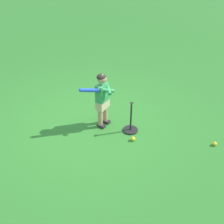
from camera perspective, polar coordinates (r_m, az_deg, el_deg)
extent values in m
plane|color=#2D7528|center=(5.59, -4.29, -2.19)|extent=(40.00, 40.00, 0.00)
cube|color=#232328|center=(5.57, -1.19, -1.93)|extent=(0.14, 0.17, 0.05)
cylinder|color=tan|center=(5.47, -1.39, -0.28)|extent=(0.09, 0.09, 0.34)
cube|color=#232328|center=(5.45, -2.18, -2.80)|extent=(0.14, 0.17, 0.05)
cylinder|color=tan|center=(5.36, -2.39, -1.14)|extent=(0.09, 0.09, 0.34)
cube|color=#C6B284|center=(5.28, -1.93, 1.54)|extent=(0.31, 0.24, 0.16)
cube|color=#339351|center=(5.15, -1.99, 3.90)|extent=(0.29, 0.23, 0.34)
sphere|color=tan|center=(5.01, -2.05, 6.73)|extent=(0.17, 0.17, 0.17)
ellipsoid|color=black|center=(5.01, -2.15, 7.06)|extent=(0.22, 0.22, 0.11)
sphere|color=blue|center=(5.04, -0.68, 4.37)|extent=(0.04, 0.04, 0.04)
cylinder|color=black|center=(5.01, -1.70, 4.38)|extent=(0.14, 0.08, 0.05)
cylinder|color=blue|center=(4.96, -4.41, 4.41)|extent=(0.34, 0.20, 0.11)
sphere|color=blue|center=(4.93, -6.35, 4.42)|extent=(0.07, 0.07, 0.07)
cylinder|color=#339351|center=(5.07, -0.81, 4.76)|extent=(0.18, 0.31, 0.14)
cylinder|color=#339351|center=(5.02, -1.24, 4.44)|extent=(0.30, 0.19, 0.14)
sphere|color=yellow|center=(5.12, 4.28, -5.42)|extent=(0.08, 0.08, 0.08)
sphere|color=yellow|center=(5.33, 20.06, -6.06)|extent=(0.07, 0.07, 0.07)
cylinder|color=black|center=(5.37, 3.74, -3.65)|extent=(0.28, 0.28, 0.03)
cylinder|color=black|center=(5.20, 3.85, -1.10)|extent=(0.03, 0.03, 0.55)
cone|color=black|center=(5.04, 3.98, 1.66)|extent=(0.07, 0.07, 0.04)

